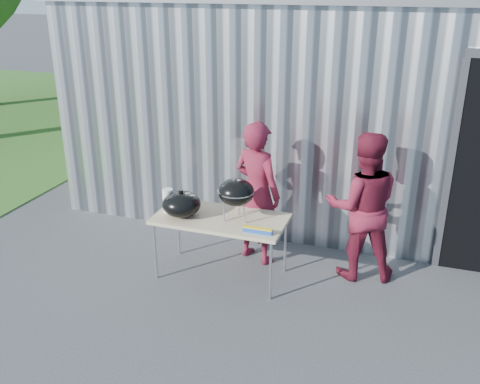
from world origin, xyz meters
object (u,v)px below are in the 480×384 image
at_px(folding_table, 221,220).
at_px(kettle_grill, 236,184).
at_px(person_cook, 257,193).
at_px(person_bystander, 362,207).

height_order(folding_table, kettle_grill, kettle_grill).
bearing_deg(folding_table, person_cook, 62.87).
xyz_separation_m(folding_table, person_bystander, (1.52, 0.54, 0.16)).
bearing_deg(kettle_grill, person_bystander, 22.03).
distance_m(folding_table, kettle_grill, 0.50).
height_order(folding_table, person_bystander, person_bystander).
distance_m(kettle_grill, person_cook, 0.60).
xyz_separation_m(folding_table, person_cook, (0.27, 0.53, 0.17)).
bearing_deg(kettle_grill, folding_table, -178.63).
xyz_separation_m(person_cook, person_bystander, (1.25, 0.02, -0.01)).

